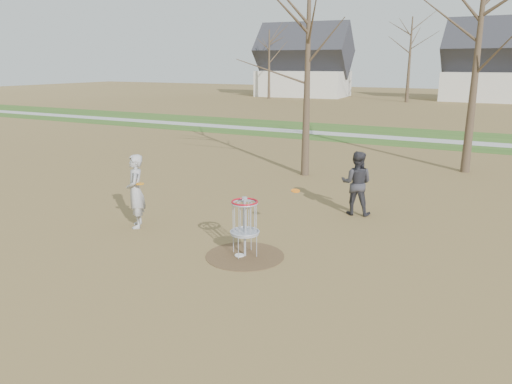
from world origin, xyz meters
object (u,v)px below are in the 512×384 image
(player_throwing, at_px, (356,183))
(disc_golf_basket, at_px, (245,218))
(player_standing, at_px, (136,191))
(disc_grounded, at_px, (239,255))

(player_throwing, distance_m, disc_golf_basket, 4.51)
(disc_golf_basket, bearing_deg, player_throwing, 73.66)
(player_standing, relative_size, disc_golf_basket, 1.45)
(disc_grounded, height_order, disc_golf_basket, disc_golf_basket)
(player_standing, height_order, disc_golf_basket, player_standing)
(disc_grounded, xyz_separation_m, disc_golf_basket, (0.11, 0.06, 0.89))
(player_throwing, xyz_separation_m, disc_grounded, (-1.38, -4.39, -0.90))
(disc_golf_basket, bearing_deg, player_standing, 171.91)
(player_standing, height_order, player_throwing, player_standing)
(disc_grounded, relative_size, disc_golf_basket, 0.16)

